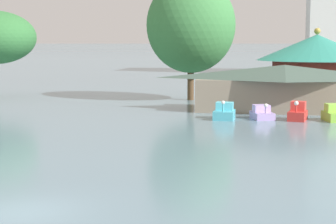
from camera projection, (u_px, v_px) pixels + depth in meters
name	position (u px, v px, depth m)	size (l,w,h in m)	color
ground_plane	(23.00, 212.00, 21.60)	(2000.00, 2000.00, 0.00)	slate
pedal_boat_cyan	(224.00, 112.00, 46.97)	(1.66, 2.43, 1.59)	#4CB7CC
pedal_boat_lavender	(262.00, 113.00, 47.11)	(2.11, 2.70, 1.35)	#B299D8
pedal_boat_red	(298.00, 113.00, 46.34)	(1.70, 2.44, 1.62)	red
pedal_boat_lime	(336.00, 114.00, 45.98)	(2.18, 2.74, 1.76)	#8CCC3F
boathouse	(284.00, 87.00, 52.11)	(16.61, 6.24, 4.12)	gray
green_roof_pavilion	(316.00, 61.00, 64.24)	(13.10, 13.10, 7.62)	#993328
shoreline_tree_mid	(191.00, 25.00, 61.05)	(9.29, 9.29, 12.83)	brown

